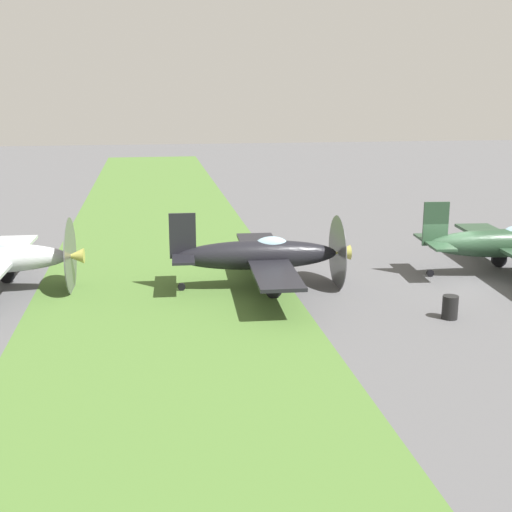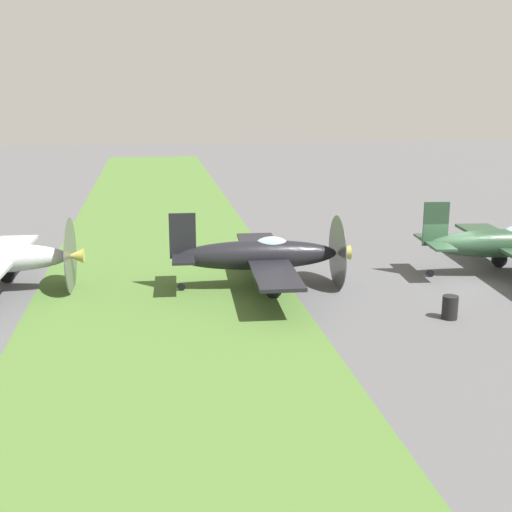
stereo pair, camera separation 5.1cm
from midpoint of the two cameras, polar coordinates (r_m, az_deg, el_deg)
name	(u,v)px [view 2 (the right image)]	position (r m, az deg, el deg)	size (l,w,h in m)	color
ground_plane	(450,281)	(32.08, 16.07, -2.01)	(160.00, 160.00, 0.00)	#515154
grass_verge	(165,293)	(29.18, -7.63, -3.15)	(120.00, 11.00, 0.01)	#476B2D
airplane_lead	(508,243)	(33.45, 20.49, 1.01)	(10.35, 8.20, 3.68)	#233D28
airplane_wingman	(261,255)	(29.35, 0.46, 0.09)	(9.96, 7.90, 3.56)	black
fuel_drum	(450,307)	(26.74, 16.08, -4.18)	(0.60, 0.60, 0.90)	black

